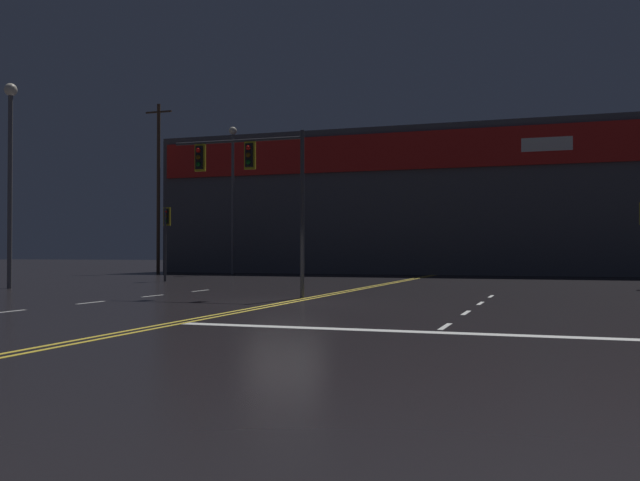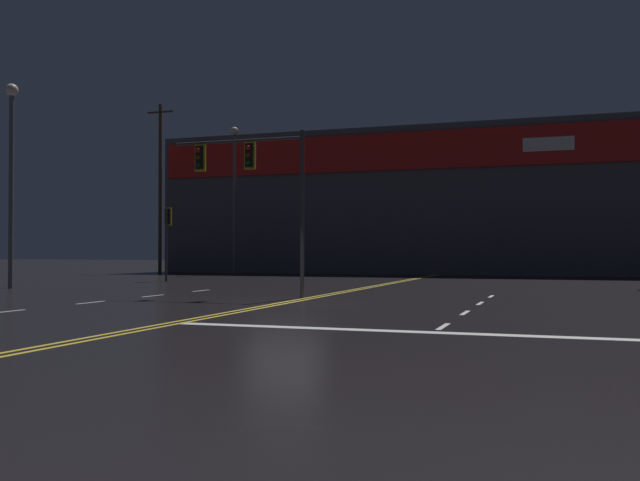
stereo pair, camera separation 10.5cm
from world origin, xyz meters
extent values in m
plane|color=black|center=(0.00, 0.00, 0.00)|extent=(200.00, 200.00, 0.00)
cube|color=gold|center=(-0.15, 0.00, 0.00)|extent=(0.12, 60.00, 0.01)
cube|color=gold|center=(0.15, 0.00, 0.00)|extent=(0.12, 60.00, 0.01)
cube|color=silver|center=(-5.81, -5.40, 0.00)|extent=(0.12, 1.40, 0.01)
cube|color=silver|center=(-5.81, -1.80, 0.00)|extent=(0.12, 1.40, 0.01)
cube|color=silver|center=(-5.81, 1.80, 0.00)|extent=(0.12, 1.40, 0.01)
cube|color=silver|center=(-5.81, 5.40, 0.00)|extent=(0.12, 1.40, 0.01)
cube|color=silver|center=(5.81, -5.40, 0.00)|extent=(0.12, 1.40, 0.01)
cube|color=silver|center=(5.81, -1.80, 0.00)|extent=(0.12, 1.40, 0.01)
cube|color=silver|center=(5.81, 1.80, 0.00)|extent=(0.12, 1.40, 0.01)
cube|color=silver|center=(5.81, 5.40, 0.00)|extent=(0.12, 1.40, 0.01)
cube|color=silver|center=(5.81, -6.60, 0.00)|extent=(11.15, 0.40, 0.01)
cylinder|color=#38383D|center=(-0.28, 2.39, 2.90)|extent=(0.14, 0.14, 5.80)
cylinder|color=#38383D|center=(-2.74, 2.39, 5.55)|extent=(4.93, 0.10, 0.10)
cube|color=black|center=(-2.25, 2.39, 5.01)|extent=(0.28, 0.24, 0.84)
cube|color=gold|center=(-2.25, 2.39, 5.01)|extent=(0.42, 0.08, 0.99)
sphere|color=red|center=(-2.25, 2.23, 5.26)|extent=(0.17, 0.17, 0.17)
sphere|color=#543707|center=(-2.25, 2.23, 5.01)|extent=(0.17, 0.17, 0.17)
sphere|color=#084513|center=(-2.25, 2.23, 4.76)|extent=(0.17, 0.17, 0.17)
cube|color=black|center=(-4.22, 2.39, 5.01)|extent=(0.28, 0.24, 0.84)
cube|color=gold|center=(-4.22, 2.39, 5.01)|extent=(0.42, 0.08, 0.99)
sphere|color=red|center=(-4.22, 2.23, 5.26)|extent=(0.17, 0.17, 0.17)
sphere|color=#543707|center=(-4.22, 2.23, 5.01)|extent=(0.17, 0.17, 0.17)
sphere|color=#084513|center=(-4.22, 2.23, 4.76)|extent=(0.17, 0.17, 0.17)
cylinder|color=#38383D|center=(-12.02, 13.03, 1.99)|extent=(0.13, 0.13, 3.98)
cube|color=black|center=(-12.02, 13.21, 3.51)|extent=(0.28, 0.24, 0.84)
cube|color=gold|center=(-12.02, 13.21, 3.51)|extent=(0.42, 0.08, 0.99)
sphere|color=red|center=(-12.02, 13.05, 3.76)|extent=(0.17, 0.17, 0.17)
sphere|color=#543707|center=(-12.02, 13.05, 3.51)|extent=(0.17, 0.17, 0.17)
sphere|color=#084513|center=(-12.02, 13.05, 3.26)|extent=(0.17, 0.17, 0.17)
cylinder|color=#59595E|center=(-14.02, 25.57, 5.05)|extent=(0.20, 0.20, 10.11)
sphere|color=silver|center=(-14.02, 25.57, 10.27)|extent=(0.56, 0.56, 0.56)
cylinder|color=#59595E|center=(-14.56, 4.37, 4.25)|extent=(0.20, 0.20, 8.51)
sphere|color=silver|center=(-14.56, 4.37, 8.68)|extent=(0.56, 0.56, 0.56)
cube|color=#4C4C51|center=(0.00, 32.95, 5.21)|extent=(42.26, 10.00, 10.41)
cube|color=red|center=(0.00, 27.85, 8.59)|extent=(41.41, 0.20, 2.60)
cube|color=white|center=(7.40, 27.80, 8.59)|extent=(3.20, 0.16, 0.90)
cylinder|color=#4C3828|center=(-20.67, 26.49, 6.41)|extent=(0.26, 0.26, 12.82)
cube|color=#4C3828|center=(-20.67, 26.49, 12.22)|extent=(2.20, 0.12, 0.12)
camera|label=1|loc=(8.12, -20.68, 1.60)|focal=40.00mm
camera|label=2|loc=(8.22, -20.64, 1.60)|focal=40.00mm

